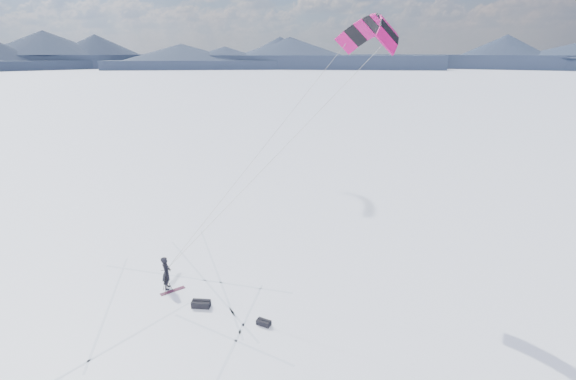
{
  "coord_description": "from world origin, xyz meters",
  "views": [
    {
      "loc": [
        5.79,
        -18.58,
        12.59
      ],
      "look_at": [
        5.82,
        2.94,
        5.37
      ],
      "focal_mm": 26.0,
      "sensor_mm": 36.0,
      "label": 1
    }
  ],
  "objects_px": {
    "snowkiter": "(168,288)",
    "tripod": "(166,280)",
    "gear_bag_b": "(264,322)",
    "snowboard": "(173,291)",
    "gear_bag_a": "(201,304)"
  },
  "relations": [
    {
      "from": "snowboard",
      "to": "gear_bag_b",
      "type": "height_order",
      "value": "gear_bag_b"
    },
    {
      "from": "gear_bag_a",
      "to": "snowboard",
      "type": "bearing_deg",
      "value": 146.76
    },
    {
      "from": "snowkiter",
      "to": "tripod",
      "type": "bearing_deg",
      "value": -176.27
    },
    {
      "from": "snowkiter",
      "to": "gear_bag_b",
      "type": "relative_size",
      "value": 2.51
    },
    {
      "from": "snowkiter",
      "to": "snowboard",
      "type": "xyz_separation_m",
      "value": [
        0.35,
        -0.31,
        0.02
      ]
    },
    {
      "from": "gear_bag_b",
      "to": "gear_bag_a",
      "type": "bearing_deg",
      "value": -176.84
    },
    {
      "from": "tripod",
      "to": "gear_bag_a",
      "type": "xyz_separation_m",
      "value": [
        2.15,
        -1.4,
        -0.55
      ]
    },
    {
      "from": "snowkiter",
      "to": "tripod",
      "type": "xyz_separation_m",
      "value": [
        0.07,
        -0.4,
        0.74
      ]
    },
    {
      "from": "tripod",
      "to": "gear_bag_b",
      "type": "height_order",
      "value": "tripod"
    },
    {
      "from": "snowkiter",
      "to": "snowboard",
      "type": "height_order",
      "value": "snowkiter"
    },
    {
      "from": "gear_bag_a",
      "to": "gear_bag_b",
      "type": "distance_m",
      "value": 3.64
    },
    {
      "from": "gear_bag_b",
      "to": "snowkiter",
      "type": "bearing_deg",
      "value": 176.65
    },
    {
      "from": "snowboard",
      "to": "gear_bag_a",
      "type": "bearing_deg",
      "value": -75.05
    },
    {
      "from": "snowkiter",
      "to": "tripod",
      "type": "height_order",
      "value": "tripod"
    },
    {
      "from": "tripod",
      "to": "snowboard",
      "type": "bearing_deg",
      "value": -8.75
    }
  ]
}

